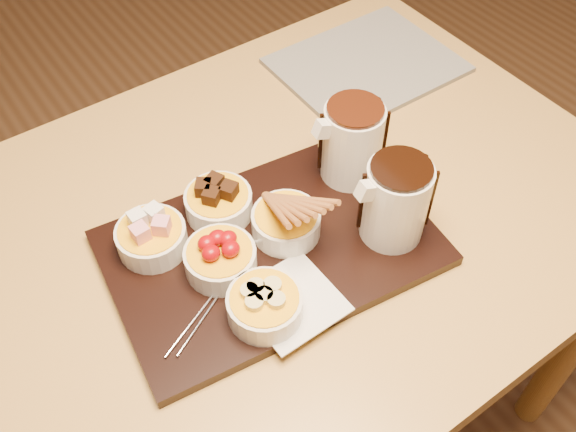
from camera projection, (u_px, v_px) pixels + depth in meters
ground at (266, 424)px, 1.54m from camera, size 5.00×5.00×0.00m
dining_table at (255, 264)px, 1.04m from camera, size 1.20×0.80×0.75m
serving_board at (271, 248)px, 0.93m from camera, size 0.49×0.35×0.02m
napkin at (292, 301)px, 0.86m from camera, size 0.12×0.12×0.00m
bowl_marshmallows at (152, 238)px, 0.90m from camera, size 0.10×0.10×0.04m
bowl_cake at (219, 204)px, 0.95m from camera, size 0.10×0.10×0.04m
bowl_strawberries at (221, 260)px, 0.88m from camera, size 0.10×0.10×0.04m
bowl_biscotti at (286, 223)px, 0.92m from camera, size 0.10×0.10×0.04m
bowl_bananas at (265, 306)px, 0.83m from camera, size 0.10×0.10×0.04m
pitcher_dark_chocolate at (395, 202)px, 0.89m from camera, size 0.10×0.10×0.13m
pitcher_milk_chocolate at (352, 143)px, 0.97m from camera, size 0.10×0.10×0.13m
fondue_skewers at (222, 282)px, 0.87m from camera, size 0.14×0.25×0.01m
newspaper at (367, 65)px, 1.21m from camera, size 0.32×0.26×0.01m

